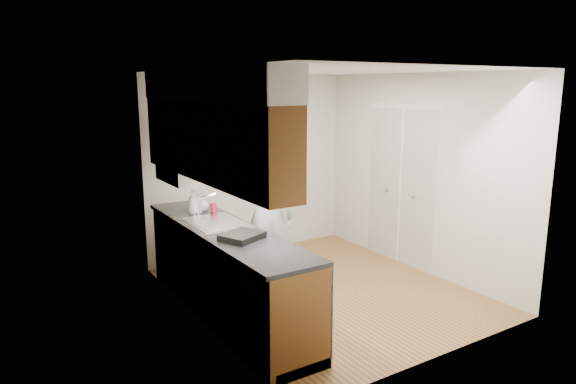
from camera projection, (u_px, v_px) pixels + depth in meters
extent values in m
plane|color=#9A6A3A|center=(321.00, 291.00, 5.97)|extent=(3.50, 3.50, 0.00)
plane|color=white|center=(324.00, 70.00, 5.46)|extent=(3.50, 3.50, 0.00)
cube|color=beige|center=(196.00, 201.00, 4.94)|extent=(0.02, 3.50, 2.50)
cube|color=beige|center=(419.00, 174.00, 6.50)|extent=(0.02, 3.50, 2.50)
cube|color=beige|center=(249.00, 165.00, 7.17)|extent=(3.00, 0.02, 2.50)
cube|color=brown|center=(227.00, 274.00, 5.25)|extent=(0.60, 2.80, 0.90)
cube|color=black|center=(224.00, 230.00, 5.15)|extent=(0.63, 2.80, 0.04)
cube|color=#B2B2B7|center=(217.00, 228.00, 5.33)|extent=(0.48, 0.68, 0.14)
cube|color=#B2B2B7|center=(217.00, 223.00, 5.32)|extent=(0.52, 0.72, 0.01)
cube|color=#B2B2B7|center=(312.00, 303.00, 4.49)|extent=(0.03, 0.60, 0.80)
cube|color=brown|center=(210.00, 141.00, 4.90)|extent=(0.33, 2.80, 0.75)
cube|color=silver|center=(209.00, 85.00, 4.80)|extent=(0.35, 2.80, 0.30)
cube|color=#A5A5AA|center=(186.00, 174.00, 5.74)|extent=(0.46, 0.75, 0.16)
cube|color=silver|center=(400.00, 187.00, 6.79)|extent=(0.02, 1.22, 2.05)
cube|color=#555557|center=(268.00, 290.00, 5.98)|extent=(0.63, 0.91, 0.02)
imported|color=#A5BFC9|center=(268.00, 203.00, 5.77)|extent=(0.78, 0.87, 2.06)
imported|color=silver|center=(193.00, 202.00, 5.69)|extent=(0.13, 0.13, 0.26)
imported|color=silver|center=(198.00, 203.00, 5.78)|extent=(0.12, 0.12, 0.20)
imported|color=silver|center=(203.00, 204.00, 5.84)|extent=(0.17, 0.17, 0.17)
cylinder|color=#A61C32|center=(214.00, 209.00, 5.69)|extent=(0.09, 0.09, 0.12)
cube|color=black|center=(242.00, 236.00, 4.77)|extent=(0.46, 0.42, 0.06)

